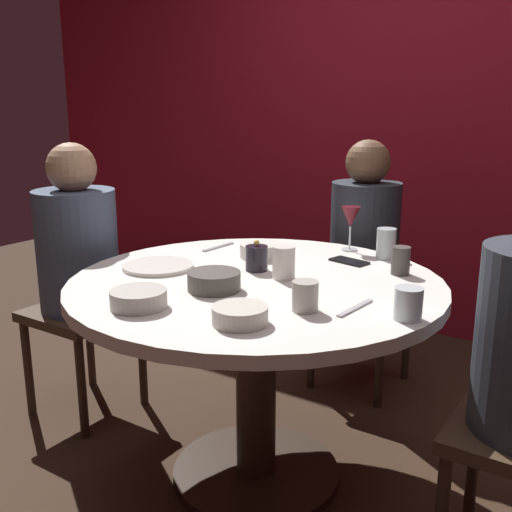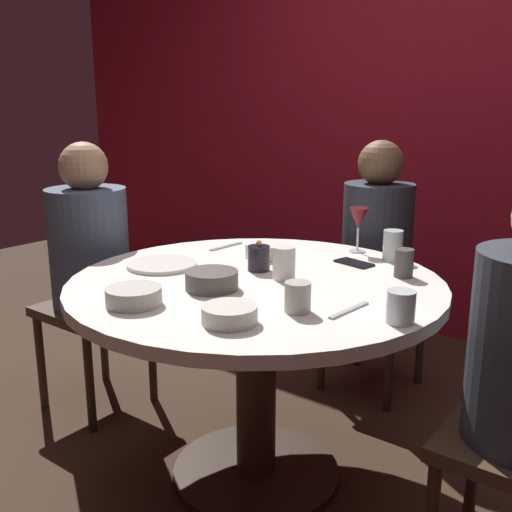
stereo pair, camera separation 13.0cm
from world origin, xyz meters
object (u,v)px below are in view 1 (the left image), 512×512
candle_holder (257,258)px  bowl_serving_large (240,315)px  cup_near_candle (408,304)px  wine_glass (351,219)px  cup_by_left_diner (284,262)px  seated_diner_back (365,238)px  dining_table (256,326)px  seated_diner_left (78,251)px  cup_center_front (401,261)px  cup_far_edge (305,296)px  cup_by_right_diner (386,243)px  bowl_salad_center (259,251)px  bowl_sauce_side (139,299)px  bowl_small_white (214,281)px  dinner_plate (158,266)px  cell_phone (349,261)px

candle_holder → bowl_serving_large: size_ratio=0.73×
candle_holder → cup_near_candle: (0.61, -0.18, -0.00)m
wine_glass → cup_by_left_diner: 0.49m
seated_diner_back → bowl_serving_large: bearing=8.7°
dining_table → seated_diner_left: seated_diner_left is taller
cup_center_front → cup_far_edge: (-0.09, -0.51, -0.00)m
candle_holder → cup_far_edge: bearing=-38.5°
seated_diner_left → cup_far_edge: size_ratio=13.45×
cup_by_right_diner → seated_diner_left: bearing=-156.2°
candle_holder → cup_center_front: (0.44, 0.23, 0.00)m
bowl_salad_center → bowl_sauce_side: (0.03, -0.67, -0.00)m
bowl_small_white → cup_center_front: cup_center_front is taller
bowl_sauce_side → cup_near_candle: 0.75m
cup_by_left_diner → cup_by_right_diner: (0.18, 0.44, 0.00)m
dinner_plate → bowl_small_white: size_ratio=1.50×
seated_diner_left → cell_phone: bearing=19.5°
dining_table → candle_holder: size_ratio=11.36×
seated_diner_left → cup_center_front: (1.26, 0.33, 0.07)m
cell_phone → cup_far_edge: (0.12, -0.56, 0.04)m
cup_by_right_diner → bowl_small_white: bearing=-113.9°
bowl_small_white → cup_center_front: 0.65m
seated_diner_left → cup_center_front: seated_diner_left is taller
candle_holder → bowl_serving_large: bearing=-61.3°
cup_by_left_diner → cup_center_front: cup_by_left_diner is taller
dinner_plate → cup_far_edge: size_ratio=2.91×
seated_diner_back → wine_glass: size_ratio=6.59×
cup_by_left_diner → cup_far_edge: cup_by_left_diner is taller
bowl_serving_large → wine_glass: bearing=96.7°
dinner_plate → cup_by_left_diner: 0.46m
bowl_salad_center → cell_phone: bearing=20.8°
dinner_plate → bowl_sauce_side: size_ratio=1.54×
seated_diner_back → cell_phone: bearing=17.6°
seated_diner_left → cell_phone: seated_diner_left is taller
bowl_salad_center → bowl_small_white: bearing=-75.7°
bowl_salad_center → cup_near_candle: (0.71, -0.34, 0.02)m
cup_near_candle → cup_far_edge: cup_near_candle is taller
bowl_salad_center → cup_by_left_diner: 0.29m
candle_holder → wine_glass: bearing=72.4°
seated_diner_back → dinner_plate: bearing=-20.7°
cell_phone → cup_far_edge: size_ratio=1.62×
seated_diner_back → bowl_sauce_side: (-0.12, -1.32, 0.05)m
seated_diner_back → cup_center_front: seated_diner_back is taller
seated_diner_back → dinner_plate: seated_diner_back is taller
seated_diner_left → cup_center_front: bearing=14.4°
candle_holder → bowl_small_white: 0.26m
candle_holder → dinner_plate: candle_holder is taller
cup_center_front → cup_far_edge: size_ratio=1.11×
cup_by_right_diner → cell_phone: bearing=-124.1°
seated_diner_back → cup_center_front: (0.38, -0.57, 0.07)m
bowl_serving_large → cup_by_left_diner: 0.45m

